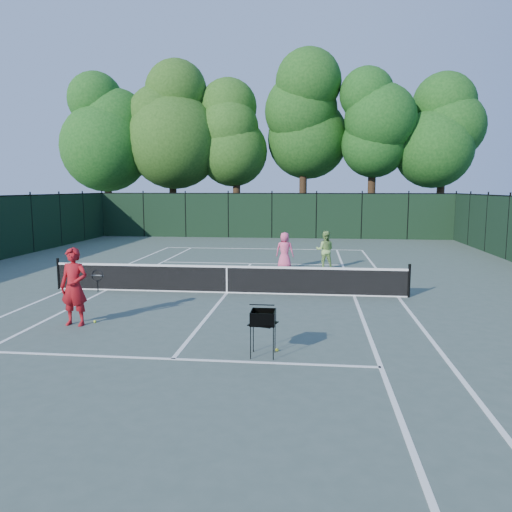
# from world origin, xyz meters

# --- Properties ---
(ground) EXTENTS (90.00, 90.00, 0.00)m
(ground) POSITION_xyz_m (0.00, 0.00, 0.00)
(ground) COLOR #44534A
(ground) RESTS_ON ground
(sideline_doubles_left) EXTENTS (0.10, 23.77, 0.01)m
(sideline_doubles_left) POSITION_xyz_m (-5.49, 0.00, 0.00)
(sideline_doubles_left) COLOR white
(sideline_doubles_left) RESTS_ON ground
(sideline_doubles_right) EXTENTS (0.10, 23.77, 0.01)m
(sideline_doubles_right) POSITION_xyz_m (5.49, 0.00, 0.00)
(sideline_doubles_right) COLOR white
(sideline_doubles_right) RESTS_ON ground
(sideline_singles_left) EXTENTS (0.10, 23.77, 0.01)m
(sideline_singles_left) POSITION_xyz_m (-4.12, 0.00, 0.00)
(sideline_singles_left) COLOR white
(sideline_singles_left) RESTS_ON ground
(sideline_singles_right) EXTENTS (0.10, 23.77, 0.01)m
(sideline_singles_right) POSITION_xyz_m (4.12, 0.00, 0.00)
(sideline_singles_right) COLOR white
(sideline_singles_right) RESTS_ON ground
(baseline_far) EXTENTS (10.97, 0.10, 0.01)m
(baseline_far) POSITION_xyz_m (0.00, 11.88, 0.00)
(baseline_far) COLOR white
(baseline_far) RESTS_ON ground
(service_line_near) EXTENTS (8.23, 0.10, 0.01)m
(service_line_near) POSITION_xyz_m (0.00, -6.40, 0.00)
(service_line_near) COLOR white
(service_line_near) RESTS_ON ground
(service_line_far) EXTENTS (8.23, 0.10, 0.01)m
(service_line_far) POSITION_xyz_m (0.00, 6.40, 0.00)
(service_line_far) COLOR white
(service_line_far) RESTS_ON ground
(center_service_line) EXTENTS (0.10, 12.80, 0.01)m
(center_service_line) POSITION_xyz_m (0.00, 0.00, 0.00)
(center_service_line) COLOR white
(center_service_line) RESTS_ON ground
(tennis_net) EXTENTS (11.69, 0.09, 1.06)m
(tennis_net) POSITION_xyz_m (0.00, 0.00, 0.48)
(tennis_net) COLOR black
(tennis_net) RESTS_ON ground
(fence_far) EXTENTS (24.00, 0.05, 3.00)m
(fence_far) POSITION_xyz_m (0.00, 18.00, 1.50)
(fence_far) COLOR black
(fence_far) RESTS_ON ground
(tree_0) EXTENTS (6.40, 6.40, 13.14)m
(tree_0) POSITION_xyz_m (-13.00, 21.50, 8.16)
(tree_0) COLOR black
(tree_0) RESTS_ON ground
(tree_1) EXTENTS (6.80, 6.80, 13.98)m
(tree_1) POSITION_xyz_m (-8.00, 22.00, 8.69)
(tree_1) COLOR black
(tree_1) RESTS_ON ground
(tree_2) EXTENTS (6.00, 6.00, 12.40)m
(tree_2) POSITION_xyz_m (-3.00, 21.80, 7.73)
(tree_2) COLOR black
(tree_2) RESTS_ON ground
(tree_3) EXTENTS (7.00, 7.00, 14.45)m
(tree_3) POSITION_xyz_m (2.00, 22.30, 9.01)
(tree_3) COLOR black
(tree_3) RESTS_ON ground
(tree_4) EXTENTS (6.20, 6.20, 12.97)m
(tree_4) POSITION_xyz_m (7.00, 21.60, 8.14)
(tree_4) COLOR black
(tree_4) RESTS_ON ground
(tree_5) EXTENTS (5.80, 5.80, 12.23)m
(tree_5) POSITION_xyz_m (12.00, 22.10, 7.71)
(tree_5) COLOR black
(tree_5) RESTS_ON ground
(coach) EXTENTS (1.00, 0.63, 1.96)m
(coach) POSITION_xyz_m (-3.12, -4.22, 0.98)
(coach) COLOR #A4121A
(coach) RESTS_ON ground
(player_pink) EXTENTS (0.82, 0.58, 1.56)m
(player_pink) POSITION_xyz_m (1.60, 5.15, 0.78)
(player_pink) COLOR #ED5383
(player_pink) RESTS_ON ground
(player_green) EXTENTS (0.80, 0.64, 1.61)m
(player_green) POSITION_xyz_m (3.30, 5.29, 0.81)
(player_green) COLOR #8DBE5F
(player_green) RESTS_ON ground
(ball_hopper) EXTENTS (0.62, 0.62, 0.95)m
(ball_hopper) POSITION_xyz_m (1.79, -5.99, 0.80)
(ball_hopper) COLOR black
(ball_hopper) RESTS_ON ground
(loose_ball_near_cart) EXTENTS (0.07, 0.07, 0.07)m
(loose_ball_near_cart) POSITION_xyz_m (2.06, -5.68, 0.03)
(loose_ball_near_cart) COLOR gold
(loose_ball_near_cart) RESTS_ON ground
(loose_ball_midcourt) EXTENTS (0.07, 0.07, 0.07)m
(loose_ball_midcourt) POSITION_xyz_m (-2.74, -3.97, 0.03)
(loose_ball_midcourt) COLOR #CBF131
(loose_ball_midcourt) RESTS_ON ground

